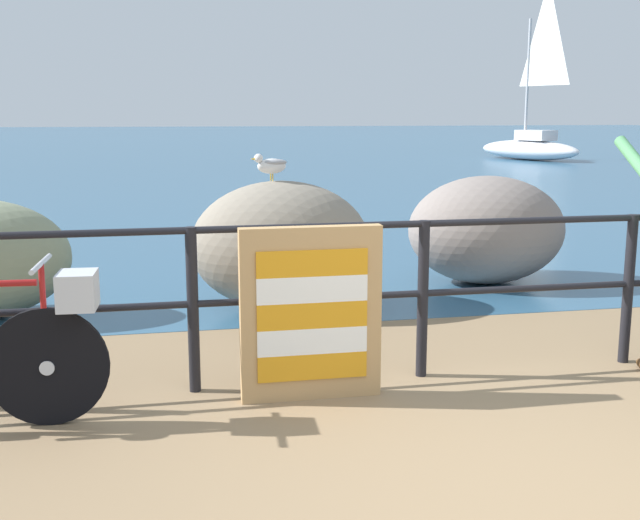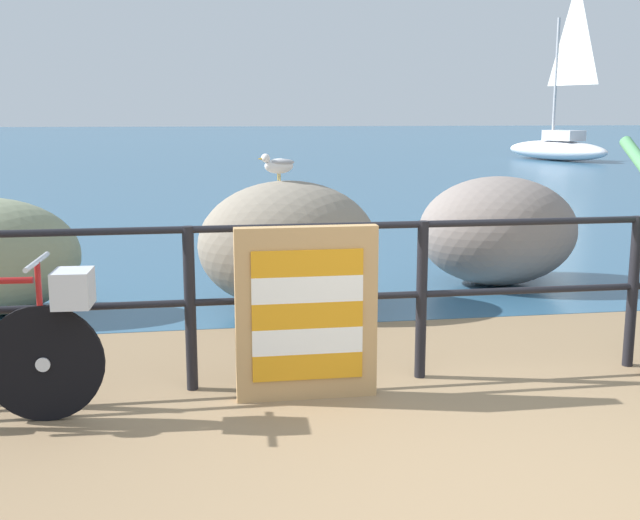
{
  "view_description": "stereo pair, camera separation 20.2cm",
  "coord_description": "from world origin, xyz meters",
  "px_view_note": "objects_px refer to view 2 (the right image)",
  "views": [
    {
      "loc": [
        -1.61,
        -2.85,
        1.69
      ],
      "look_at": [
        -0.59,
        2.22,
        0.72
      ],
      "focal_mm": 44.08,
      "sensor_mm": 36.0,
      "label": 1
    },
    {
      "loc": [
        -1.41,
        -2.88,
        1.69
      ],
      "look_at": [
        -0.59,
        2.22,
        0.72
      ],
      "focal_mm": 44.08,
      "sensor_mm": 36.0,
      "label": 2
    }
  ],
  "objects_px": {
    "folded_deckchair_stack": "(307,314)",
    "sailboat": "(558,140)",
    "breakwater_boulder_right": "(498,231)",
    "breakwater_boulder_main": "(288,245)",
    "seagull": "(278,164)"
  },
  "relations": [
    {
      "from": "seagull",
      "to": "breakwater_boulder_right",
      "type": "bearing_deg",
      "value": 179.28
    },
    {
      "from": "folded_deckchair_stack",
      "to": "seagull",
      "type": "bearing_deg",
      "value": 87.89
    },
    {
      "from": "breakwater_boulder_main",
      "to": "breakwater_boulder_right",
      "type": "xyz_separation_m",
      "value": [
        2.16,
        0.6,
        -0.02
      ]
    },
    {
      "from": "breakwater_boulder_right",
      "to": "sailboat",
      "type": "xyz_separation_m",
      "value": [
        9.78,
        18.99,
        0.17
      ]
    },
    {
      "from": "breakwater_boulder_main",
      "to": "seagull",
      "type": "height_order",
      "value": "seagull"
    },
    {
      "from": "folded_deckchair_stack",
      "to": "breakwater_boulder_main",
      "type": "xyz_separation_m",
      "value": [
        0.16,
        2.24,
        0.04
      ]
    },
    {
      "from": "breakwater_boulder_main",
      "to": "breakwater_boulder_right",
      "type": "height_order",
      "value": "breakwater_boulder_main"
    },
    {
      "from": "breakwater_boulder_right",
      "to": "sailboat",
      "type": "relative_size",
      "value": 0.26
    },
    {
      "from": "folded_deckchair_stack",
      "to": "sailboat",
      "type": "xyz_separation_m",
      "value": [
        12.1,
        21.83,
        0.19
      ]
    },
    {
      "from": "breakwater_boulder_right",
      "to": "sailboat",
      "type": "bearing_deg",
      "value": 62.74
    },
    {
      "from": "folded_deckchair_stack",
      "to": "breakwater_boulder_right",
      "type": "relative_size",
      "value": 0.66
    },
    {
      "from": "folded_deckchair_stack",
      "to": "sailboat",
      "type": "bearing_deg",
      "value": 61.0
    },
    {
      "from": "breakwater_boulder_main",
      "to": "breakwater_boulder_right",
      "type": "bearing_deg",
      "value": 15.64
    },
    {
      "from": "breakwater_boulder_main",
      "to": "seagull",
      "type": "xyz_separation_m",
      "value": [
        -0.07,
        0.02,
        0.7
      ]
    },
    {
      "from": "breakwater_boulder_right",
      "to": "breakwater_boulder_main",
      "type": "bearing_deg",
      "value": -164.36
    }
  ]
}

